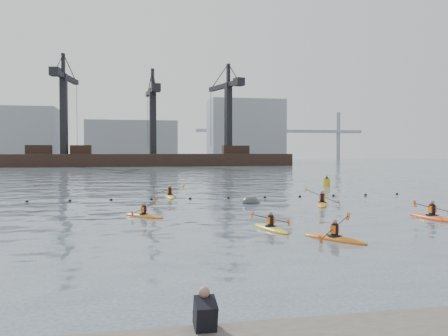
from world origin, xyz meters
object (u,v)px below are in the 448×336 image
Objects in this scene: mooring_buoy at (251,203)px; kayaker_0 at (335,238)px; nav_buoy at (327,183)px; kayaker_5 at (170,196)px; kayaker_4 at (432,217)px; kayaker_2 at (144,215)px; kayaker_1 at (271,228)px; kayaker_3 at (322,204)px.

kayaker_0 is at bearing -91.07° from mooring_buoy.
kayaker_5 is at bearing -153.72° from nav_buoy.
kayaker_4 is at bearing -51.68° from mooring_buoy.
nav_buoy is at bearing 26.11° from kayaker_5.
kayaker_5 is (-13.06, 15.23, -0.00)m from kayaker_4.
kayaker_2 is 0.70× the size of kayaker_5.
kayaker_4 reaches higher than kayaker_2.
kayaker_2 is at bearing -135.18° from nav_buoy.
nav_buoy reaches higher than kayaker_0.
kayaker_5 is 2.62× the size of nav_buoy.
kayaker_4 is 20.06m from kayaker_5.
kayaker_5 is at bearing 88.86° from kayaker_1.
kayaker_0 is at bearing -75.89° from kayaker_5.
kayaker_0 reaches higher than kayaker_2.
kayaker_1 is 11.30m from kayaker_3.
kayaker_3 is 0.97× the size of kayaker_4.
kayaker_3 is 5.01m from mooring_buoy.
kayaker_5 is (-9.82, 7.78, -0.00)m from kayaker_3.
kayaker_1 is 29.23m from nav_buoy.
nav_buoy reaches higher than kayaker_1.
nav_buoy is at bearing 0.97° from kayaker_2.
nav_buoy is (14.18, 25.56, 0.31)m from kayaker_1.
kayaker_3 reaches higher than kayaker_0.
kayaker_3 is (12.30, 3.39, 0.02)m from kayaker_2.
kayaker_2 is at bearing 122.72° from kayaker_1.
kayaker_4 reaches higher than mooring_buoy.
kayaker_1 is at bearing -89.19° from kayaker_2.
kayaker_3 is 8.12m from kayaker_4.
kayaker_0 is at bearing -87.34° from kayaker_3.
kayaker_4 reaches higher than kayaker_5.
kayaker_3 is (4.73, 12.20, 0.01)m from kayaker_0.
kayaker_4 is 1.04× the size of kayaker_5.
nav_buoy is at bearing 49.04° from kayaker_1.
mooring_buoy is at bearing -7.90° from kayaker_2.
kayaker_5 is at bearing 73.45° from kayaker_0.
kayaker_0 is 0.82× the size of kayaker_4.
kayaker_1 is 1.59× the size of mooring_buoy.
kayaker_1 is 17.26m from kayaker_5.
kayaker_4 is 12.42m from mooring_buoy.
mooring_buoy is (0.27, 14.50, -0.09)m from kayaker_0.
kayaker_1 is 2.34× the size of nav_buoy.
kayaker_3 is at bearing 37.98° from kayaker_0.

